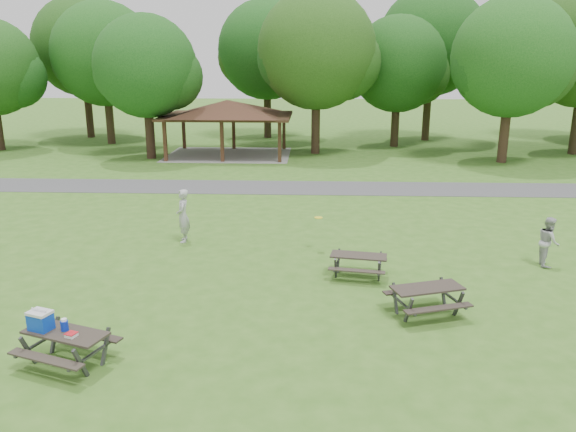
# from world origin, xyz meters

# --- Properties ---
(ground) EXTENTS (160.00, 160.00, 0.00)m
(ground) POSITION_xyz_m (0.00, 0.00, 0.00)
(ground) COLOR #37661D
(ground) RESTS_ON ground
(asphalt_path) EXTENTS (120.00, 3.20, 0.02)m
(asphalt_path) POSITION_xyz_m (0.00, 14.00, 0.01)
(asphalt_path) COLOR #434245
(asphalt_path) RESTS_ON ground
(pavilion) EXTENTS (8.60, 7.01, 3.76)m
(pavilion) POSITION_xyz_m (-4.00, 24.00, 3.06)
(pavilion) COLOR #392114
(pavilion) RESTS_ON ground
(tree_row_c) EXTENTS (8.19, 7.80, 10.67)m
(tree_row_c) POSITION_xyz_m (-13.90, 29.03, 6.54)
(tree_row_c) COLOR #2E2014
(tree_row_c) RESTS_ON ground
(tree_row_d) EXTENTS (6.93, 6.60, 9.27)m
(tree_row_d) POSITION_xyz_m (-8.92, 22.53, 5.77)
(tree_row_d) COLOR black
(tree_row_d) RESTS_ON ground
(tree_row_e) EXTENTS (8.40, 8.00, 11.02)m
(tree_row_e) POSITION_xyz_m (2.10, 25.03, 6.78)
(tree_row_e) COLOR black
(tree_row_e) RESTS_ON ground
(tree_row_f) EXTENTS (7.35, 7.00, 9.55)m
(tree_row_f) POSITION_xyz_m (8.09, 28.53, 5.84)
(tree_row_f) COLOR black
(tree_row_f) RESTS_ON ground
(tree_row_g) EXTENTS (7.77, 7.40, 10.25)m
(tree_row_g) POSITION_xyz_m (14.09, 22.03, 6.33)
(tree_row_g) COLOR #332116
(tree_row_g) RESTS_ON ground
(tree_deep_a) EXTENTS (8.40, 8.00, 11.38)m
(tree_deep_a) POSITION_xyz_m (-16.90, 32.53, 7.13)
(tree_deep_a) COLOR black
(tree_deep_a) RESTS_ON ground
(tree_deep_b) EXTENTS (8.40, 8.00, 11.13)m
(tree_deep_b) POSITION_xyz_m (-1.90, 33.03, 6.89)
(tree_deep_b) COLOR black
(tree_deep_b) RESTS_ON ground
(tree_deep_c) EXTENTS (8.82, 8.40, 11.90)m
(tree_deep_c) POSITION_xyz_m (11.10, 32.03, 7.44)
(tree_deep_c) COLOR #302215
(tree_deep_c) RESTS_ON ground
(picnic_table_near) EXTENTS (2.25, 2.02, 1.29)m
(picnic_table_near) POSITION_xyz_m (-3.68, -3.57, 0.74)
(picnic_table_near) COLOR #2B241F
(picnic_table_near) RESTS_ON ground
(picnic_table_middle) EXTENTS (1.89, 1.62, 0.73)m
(picnic_table_middle) POSITION_xyz_m (3.25, 1.83, 0.54)
(picnic_table_middle) COLOR #2C2620
(picnic_table_middle) RESTS_ON ground
(picnic_table_far) EXTENTS (2.21, 1.98, 0.80)m
(picnic_table_far) POSITION_xyz_m (4.83, -0.74, 0.59)
(picnic_table_far) COLOR #2A231E
(picnic_table_far) RESTS_ON ground
(frisbee_in_flight) EXTENTS (0.34, 0.34, 0.02)m
(frisbee_in_flight) POSITION_xyz_m (2.04, 4.24, 1.19)
(frisbee_in_flight) COLOR yellow
(frisbee_in_flight) RESTS_ON ground
(frisbee_thrower) EXTENTS (0.57, 0.77, 1.95)m
(frisbee_thrower) POSITION_xyz_m (-2.86, 5.01, 0.97)
(frisbee_thrower) COLOR #AAAAAD
(frisbee_thrower) RESTS_ON ground
(frisbee_catcher) EXTENTS (0.72, 0.87, 1.62)m
(frisbee_catcher) POSITION_xyz_m (9.42, 3.09, 0.81)
(frisbee_catcher) COLOR #AEAEB1
(frisbee_catcher) RESTS_ON ground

